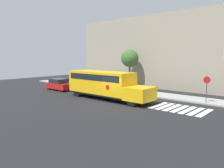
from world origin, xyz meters
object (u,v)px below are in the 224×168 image
object	(u,v)px
stop_sign	(207,86)
tree_near_sidewalk	(130,58)
parked_car	(60,84)
school_bus	(104,83)

from	to	relation	value
stop_sign	tree_near_sidewalk	bearing A→B (deg)	162.40
parked_car	stop_sign	xyz separation A→B (m)	(17.86, 4.05, 0.98)
stop_sign	parked_car	bearing A→B (deg)	-167.22
parked_car	tree_near_sidewalk	world-z (taller)	tree_near_sidewalk
stop_sign	tree_near_sidewalk	world-z (taller)	tree_near_sidewalk
school_bus	stop_sign	world-z (taller)	school_bus
stop_sign	tree_near_sidewalk	distance (m)	12.73
parked_car	school_bus	bearing A→B (deg)	-3.03
parked_car	stop_sign	distance (m)	18.34
stop_sign	school_bus	bearing A→B (deg)	-153.58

